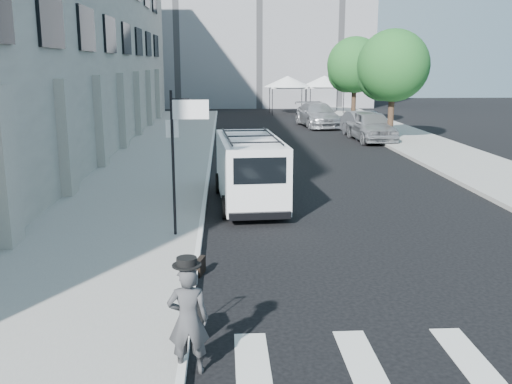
{
  "coord_description": "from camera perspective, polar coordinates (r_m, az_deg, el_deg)",
  "views": [
    {
      "loc": [
        -1.37,
        -10.34,
        4.27
      ],
      "look_at": [
        -0.64,
        2.72,
        1.3
      ],
      "focal_mm": 40.0,
      "sensor_mm": 36.0,
      "label": 1
    }
  ],
  "objects": [
    {
      "name": "tree_near",
      "position": [
        31.76,
        13.3,
        11.94
      ],
      "size": [
        3.8,
        3.83,
        6.03
      ],
      "color": "black",
      "rests_on": "ground"
    },
    {
      "name": "parked_car_b",
      "position": [
        33.9,
        10.7,
        6.63
      ],
      "size": [
        1.89,
        4.68,
        1.51
      ],
      "primitive_type": "imported",
      "rotation": [
        0.0,
        0.0,
        0.06
      ],
      "color": "#54565B",
      "rests_on": "ground"
    },
    {
      "name": "building_left",
      "position": [
        30.15,
        -23.7,
        15.06
      ],
      "size": [
        10.0,
        44.0,
        12.0
      ],
      "primitive_type": "cube",
      "color": "gray",
      "rests_on": "ground"
    },
    {
      "name": "tree_far",
      "position": [
        40.48,
        9.67,
        12.21
      ],
      "size": [
        3.8,
        3.83,
        6.03
      ],
      "color": "black",
      "rests_on": "ground"
    },
    {
      "name": "sign_pole",
      "position": [
        13.68,
        -7.39,
        5.89
      ],
      "size": [
        1.03,
        0.07,
        3.5
      ],
      "color": "black",
      "rests_on": "sidewalk_left"
    },
    {
      "name": "sidewalk_left",
      "position": [
        26.83,
        -9.35,
        3.63
      ],
      "size": [
        4.5,
        48.0,
        0.15
      ],
      "primitive_type": "cube",
      "color": "gray",
      "rests_on": "ground"
    },
    {
      "name": "parked_car_c",
      "position": [
        39.3,
        6.19,
        7.67
      ],
      "size": [
        2.83,
        5.73,
        1.6
      ],
      "primitive_type": "imported",
      "rotation": [
        0.0,
        0.0,
        0.11
      ],
      "color": "gray",
      "rests_on": "ground"
    },
    {
      "name": "tent_right",
      "position": [
        49.61,
        6.87,
        10.92
      ],
      "size": [
        4.0,
        4.0,
        3.2
      ],
      "color": "black",
      "rests_on": "ground"
    },
    {
      "name": "tent_left",
      "position": [
        48.66,
        3.19,
        10.95
      ],
      "size": [
        4.0,
        4.0,
        3.2
      ],
      "color": "black",
      "rests_on": "ground"
    },
    {
      "name": "suitcase",
      "position": [
        9.26,
        -6.33,
        -12.77
      ],
      "size": [
        0.32,
        0.43,
        1.08
      ],
      "rotation": [
        0.0,
        0.0,
        0.22
      ],
      "color": "black",
      "rests_on": "ground"
    },
    {
      "name": "ground",
      "position": [
        11.27,
        4.07,
        -9.51
      ],
      "size": [
        120.0,
        120.0,
        0.0
      ],
      "primitive_type": "plane",
      "color": "black",
      "rests_on": "ground"
    },
    {
      "name": "businessman",
      "position": [
        8.14,
        -6.79,
        -12.6
      ],
      "size": [
        0.58,
        0.39,
        1.59
      ],
      "primitive_type": "imported",
      "rotation": [
        0.0,
        0.0,
        3.16
      ],
      "color": "#3A3A3C",
      "rests_on": "ground"
    },
    {
      "name": "sidewalk_right",
      "position": [
        32.34,
        15.59,
        4.88
      ],
      "size": [
        4.0,
        56.0,
        0.15
      ],
      "primitive_type": "cube",
      "color": "gray",
      "rests_on": "ground"
    },
    {
      "name": "briefcase",
      "position": [
        11.92,
        -5.6,
        -7.4
      ],
      "size": [
        0.22,
        0.46,
        0.34
      ],
      "primitive_type": "cube",
      "rotation": [
        0.0,
        0.0,
        -0.23
      ],
      "color": "black",
      "rests_on": "ground"
    },
    {
      "name": "cargo_van",
      "position": [
        17.58,
        -0.69,
        2.31
      ],
      "size": [
        2.18,
        5.48,
        2.05
      ],
      "rotation": [
        0.0,
        0.0,
        0.07
      ],
      "color": "white",
      "rests_on": "ground"
    },
    {
      "name": "parked_car_a",
      "position": [
        32.5,
        11.45,
        6.5
      ],
      "size": [
        2.13,
        5.01,
        1.69
      ],
      "primitive_type": "imported",
      "rotation": [
        0.0,
        0.0,
        0.03
      ],
      "color": "gray",
      "rests_on": "ground"
    }
  ]
}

